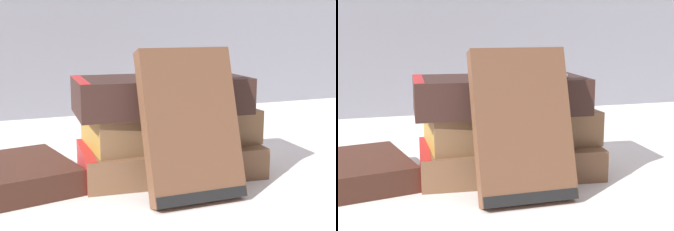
# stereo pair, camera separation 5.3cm
# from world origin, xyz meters

# --- Properties ---
(ground_plane) EXTENTS (3.00, 3.00, 0.00)m
(ground_plane) POSITION_xyz_m (0.00, 0.00, 0.00)
(ground_plane) COLOR silver
(book_flat_bottom) EXTENTS (0.24, 0.14, 0.04)m
(book_flat_bottom) POSITION_xyz_m (0.03, 0.03, 0.02)
(book_flat_bottom) COLOR brown
(book_flat_bottom) RESTS_ON ground_plane
(book_flat_middle) EXTENTS (0.22, 0.12, 0.05)m
(book_flat_middle) POSITION_xyz_m (0.04, 0.04, 0.06)
(book_flat_middle) COLOR brown
(book_flat_middle) RESTS_ON book_flat_bottom
(book_flat_top) EXTENTS (0.22, 0.12, 0.05)m
(book_flat_top) POSITION_xyz_m (0.02, 0.03, 0.11)
(book_flat_top) COLOR #331E19
(book_flat_top) RESTS_ON book_flat_middle
(book_leaning_front) EXTENTS (0.11, 0.07, 0.17)m
(book_leaning_front) POSITION_xyz_m (0.03, -0.06, 0.08)
(book_leaning_front) COLOR brown
(book_leaning_front) RESTS_ON ground_plane
(pocket_watch) EXTENTS (0.05, 0.05, 0.01)m
(pocket_watch) POSITION_xyz_m (0.08, 0.00, 0.13)
(pocket_watch) COLOR white
(pocket_watch) RESTS_ON book_flat_top
(reading_glasses) EXTENTS (0.11, 0.06, 0.00)m
(reading_glasses) POSITION_xyz_m (0.01, 0.17, 0.00)
(reading_glasses) COLOR #4C3828
(reading_glasses) RESTS_ON ground_plane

